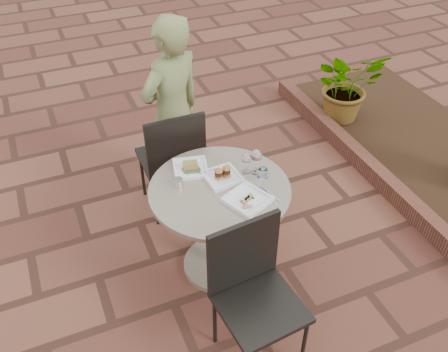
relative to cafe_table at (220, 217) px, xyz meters
name	(u,v)px	position (x,y,z in m)	size (l,w,h in m)	color
ground	(209,244)	(0.00, 0.23, -0.48)	(60.00, 60.00, 0.00)	brown
cafe_table	(220,217)	(0.00, 0.00, 0.00)	(0.90, 0.90, 0.73)	gray
chair_far	(173,155)	(-0.09, 0.68, 0.07)	(0.44, 0.44, 0.93)	black
chair_near	(252,284)	(-0.07, -0.63, 0.07)	(0.48, 0.48, 0.93)	black
diner	(172,113)	(-0.01, 0.91, 0.28)	(0.56, 0.37, 1.53)	olive
plate_salmon	(191,168)	(-0.10, 0.25, 0.26)	(0.26, 0.26, 0.06)	white
plate_sliders	(223,175)	(0.05, 0.08, 0.27)	(0.23, 0.23, 0.14)	white
plate_tuna	(247,200)	(0.11, -0.18, 0.26)	(0.31, 0.31, 0.03)	white
wine_glass_right	(263,174)	(0.24, -0.12, 0.37)	(0.08, 0.08, 0.18)	white
wine_glass_mid	(246,159)	(0.22, 0.08, 0.35)	(0.06, 0.06, 0.15)	white
wine_glass_far	(256,157)	(0.28, 0.06, 0.37)	(0.08, 0.08, 0.18)	white
steel_ramekin	(178,182)	(-0.23, 0.13, 0.27)	(0.06, 0.06, 0.05)	silver
cutlery_set	(268,195)	(0.25, -0.18, 0.25)	(0.09, 0.21, 0.00)	silver
planter_curb	(364,163)	(1.60, 0.53, -0.41)	(0.12, 3.00, 0.15)	brown
mulch_bed	(426,149)	(2.30, 0.53, -0.45)	(1.30, 3.00, 0.06)	black
potted_plant_a	(347,85)	(1.85, 1.27, -0.07)	(0.64, 0.56, 0.72)	#33662D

